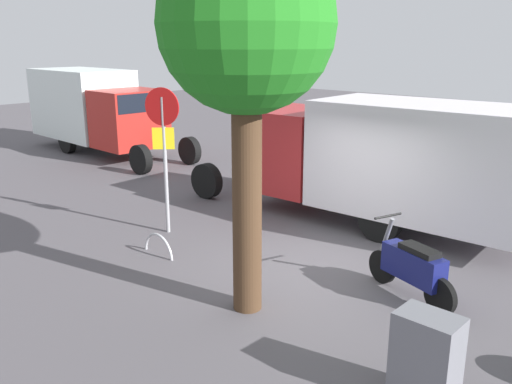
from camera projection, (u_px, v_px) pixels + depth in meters
The scene contains 8 objects.
ground_plane at pixel (314, 268), 9.62m from camera, with size 60.00×60.00×0.00m, color #514D52.
box_truck_near at pixel (379, 155), 11.59m from camera, with size 8.05×2.65×2.71m.
box_truck_far at pixel (96, 107), 19.38m from camera, with size 7.53×2.29×2.91m.
motorcycle at pixel (412, 267), 8.37m from camera, with size 1.75×0.78×1.20m.
stop_sign at pixel (164, 138), 10.90m from camera, with size 0.71×0.33×3.03m.
street_tree at pixel (246, 32), 7.12m from camera, with size 2.40×2.40×5.32m.
utility_cabinet at pixel (426, 359), 5.95m from camera, with size 0.68×0.47×1.06m, color slate.
bike_rack_hoop at pixel (159, 255), 10.23m from camera, with size 0.85×0.85×0.05m, color #B7B7BC.
Camera 1 is at (-5.34, 7.19, 3.90)m, focal length 37.90 mm.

